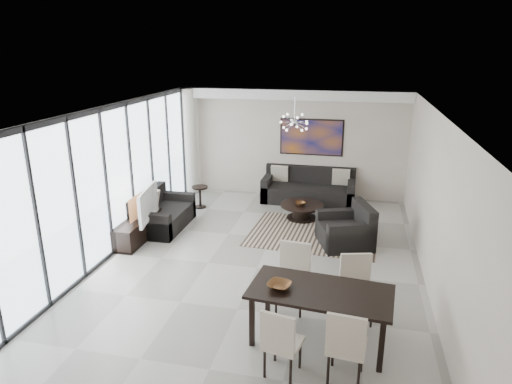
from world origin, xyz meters
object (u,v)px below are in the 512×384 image
(coffee_table, at_px, (302,210))
(sofa_main, at_px, (309,190))
(tv_console, at_px, (138,229))
(dining_table, at_px, (320,296))
(television, at_px, (143,204))

(coffee_table, distance_m, sofa_main, 1.35)
(sofa_main, relative_size, tv_console, 1.58)
(coffee_table, distance_m, dining_table, 4.80)
(sofa_main, xyz_separation_m, dining_table, (0.80, -6.05, 0.42))
(sofa_main, bearing_deg, coffee_table, -90.50)
(sofa_main, bearing_deg, television, -132.93)
(tv_console, height_order, television, television)
(sofa_main, height_order, television, television)
(television, bearing_deg, sofa_main, -51.75)
(coffee_table, bearing_deg, sofa_main, 89.50)
(coffee_table, xyz_separation_m, sofa_main, (0.01, 1.34, 0.09))
(sofa_main, bearing_deg, tv_console, -134.46)
(coffee_table, xyz_separation_m, tv_console, (-3.26, -1.99, 0.03))
(television, height_order, dining_table, television)
(coffee_table, distance_m, television, 3.75)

